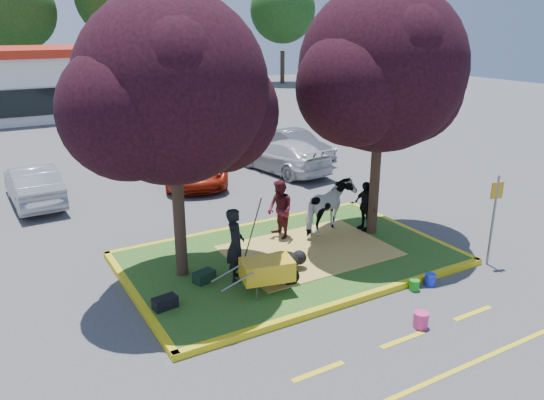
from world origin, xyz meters
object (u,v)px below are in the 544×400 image
cow (329,207)px  bucket_pink (421,320)px  bucket_green (414,285)px  calf (278,263)px  sign_post (494,211)px  car_silver (33,185)px  handler (235,245)px  bucket_blue (430,280)px  wheelbarrow (268,270)px

cow → bucket_pink: (-1.19, -4.85, -0.74)m
bucket_green → calf: bearing=139.6°
sign_post → bucket_pink: sign_post is taller
car_silver → handler: bearing=108.5°
car_silver → bucket_blue: bearing=121.1°
car_silver → wheelbarrow: bearing=108.6°
bucket_green → bucket_pink: (-1.02, -1.23, 0.04)m
cow → wheelbarrow: 3.96m
handler → bucket_pink: size_ratio=5.35×
handler → car_silver: (-3.33, 8.80, -0.35)m
sign_post → cow: bearing=139.1°
bucket_blue → sign_post: bearing=2.7°
car_silver → bucket_green: bearing=119.3°
handler → bucket_green: size_ratio=6.88×
calf → bucket_pink: 3.61m
sign_post → bucket_green: 2.95m
bucket_green → car_silver: car_silver is taller
calf → wheelbarrow: 0.98m
sign_post → calf: bearing=172.7°
sign_post → wheelbarrow: bearing=-178.8°
bucket_blue → car_silver: 13.30m
sign_post → bucket_green: size_ratio=9.22×
calf → cow: bearing=11.1°
cow → bucket_green: size_ratio=7.00×
bucket_blue → cow: bearing=95.4°
cow → sign_post: size_ratio=0.76×
bucket_pink → bucket_blue: size_ratio=1.18×
bucket_blue → calf: bearing=144.8°
bucket_green → bucket_blue: 0.51m
handler → sign_post: sign_post is taller
handler → bucket_pink: (2.44, -3.53, -0.87)m
wheelbarrow → sign_post: sign_post is taller
wheelbarrow → bucket_pink: wheelbarrow is taller
bucket_green → bucket_pink: 1.60m
cow → handler: handler is taller
bucket_pink → calf: bearing=113.3°
wheelbarrow → bucket_blue: size_ratio=7.32×
bucket_green → bucket_pink: bearing=-129.8°
calf → bucket_green: size_ratio=4.69×
calf → bucket_blue: size_ratio=4.29×
cow → bucket_blue: (0.34, -3.62, -0.77)m
sign_post → car_silver: size_ratio=0.57×
wheelbarrow → bucket_green: size_ratio=7.99×
bucket_blue → car_silver: (-7.30, 11.10, 0.54)m
cow → sign_post: sign_post is taller
calf → car_silver: bearing=96.4°
cow → bucket_blue: cow is taller
handler → bucket_blue: bearing=-97.3°
calf → car_silver: (-4.35, 9.02, 0.27)m
bucket_green → sign_post: bearing=2.2°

